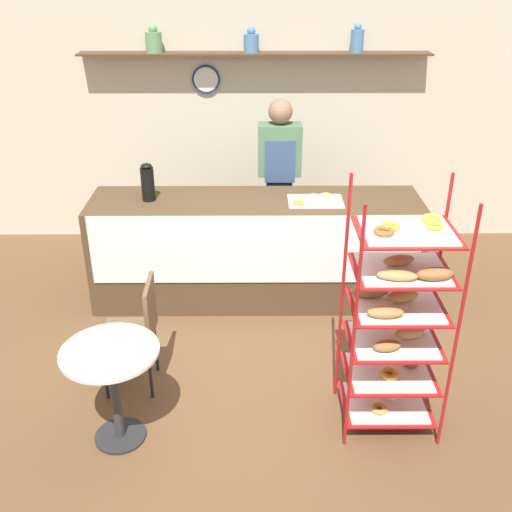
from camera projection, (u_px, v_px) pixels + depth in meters
ground_plane at (256, 378)px, 4.58m from camera, size 14.00×14.00×0.00m
back_wall at (255, 116)px, 6.33m from camera, size 10.00×0.30×2.70m
display_counter at (256, 250)px, 5.45m from camera, size 2.92×0.72×0.97m
pastry_rack at (396, 318)px, 3.82m from camera, size 0.64×0.53×1.71m
person_worker at (279, 180)px, 5.75m from camera, size 0.41×0.23×1.73m
cafe_table at (112, 374)px, 3.78m from camera, size 0.62×0.62×0.71m
cafe_chair at (139, 324)px, 4.28m from camera, size 0.39×0.39×0.87m
coffee_carafe at (148, 182)px, 5.16m from camera, size 0.11×0.11×0.33m
donut_tray_counter at (318, 199)px, 5.19m from camera, size 0.47×0.31×0.05m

